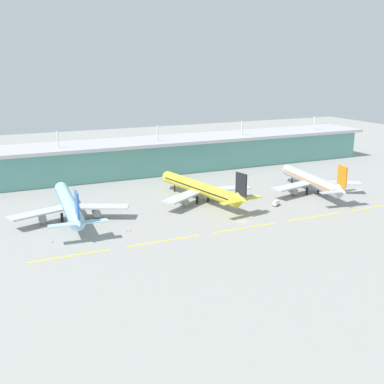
# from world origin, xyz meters

# --- Properties ---
(ground_plane) EXTENTS (600.00, 600.00, 0.00)m
(ground_plane) POSITION_xyz_m (0.00, 0.00, 0.00)
(ground_plane) COLOR gray
(terminal_building) EXTENTS (288.00, 34.00, 28.20)m
(terminal_building) POSITION_xyz_m (-0.00, 102.28, 9.80)
(terminal_building) COLOR #5B9E93
(terminal_building) RESTS_ON ground
(airliner_near) EXTENTS (48.69, 65.21, 18.90)m
(airliner_near) POSITION_xyz_m (-63.68, 31.61, 6.45)
(airliner_near) COLOR #9ED1EA
(airliner_near) RESTS_ON ground
(airliner_middle) EXTENTS (47.94, 65.04, 18.90)m
(airliner_middle) POSITION_xyz_m (-3.02, 32.75, 6.45)
(airliner_middle) COLOR yellow
(airliner_middle) RESTS_ON ground
(airliner_far) EXTENTS (48.30, 59.72, 18.90)m
(airliner_far) POSITION_xyz_m (53.43, 23.62, 6.44)
(airliner_far) COLOR #ADB2BC
(airliner_far) RESTS_ON ground
(taxiway_stripe_west) EXTENTS (28.00, 0.70, 0.04)m
(taxiway_stripe_west) POSITION_xyz_m (-71.00, -7.49, 0.02)
(taxiway_stripe_west) COLOR yellow
(taxiway_stripe_west) RESTS_ON ground
(taxiway_stripe_mid_west) EXTENTS (28.00, 0.70, 0.04)m
(taxiway_stripe_mid_west) POSITION_xyz_m (-37.00, -7.49, 0.02)
(taxiway_stripe_mid_west) COLOR yellow
(taxiway_stripe_mid_west) RESTS_ON ground
(taxiway_stripe_centre) EXTENTS (28.00, 0.70, 0.04)m
(taxiway_stripe_centre) POSITION_xyz_m (-3.00, -7.49, 0.02)
(taxiway_stripe_centre) COLOR yellow
(taxiway_stripe_centre) RESTS_ON ground
(taxiway_stripe_mid_east) EXTENTS (28.00, 0.70, 0.04)m
(taxiway_stripe_mid_east) POSITION_xyz_m (31.00, -7.49, 0.02)
(taxiway_stripe_mid_east) COLOR yellow
(taxiway_stripe_mid_east) RESTS_ON ground
(taxiway_stripe_east) EXTENTS (28.00, 0.70, 0.04)m
(taxiway_stripe_east) POSITION_xyz_m (65.00, -7.49, 0.02)
(taxiway_stripe_east) COLOR yellow
(taxiway_stripe_east) RESTS_ON ground
(baggage_cart) EXTENTS (4.01, 3.48, 2.48)m
(baggage_cart) POSITION_xyz_m (25.13, 12.63, 1.26)
(baggage_cart) COLOR silver
(baggage_cart) RESTS_ON ground
(safety_cone_left_wingtip) EXTENTS (0.56, 0.56, 0.70)m
(safety_cone_left_wingtip) POSITION_xyz_m (-45.00, 7.96, 0.35)
(safety_cone_left_wingtip) COLOR orange
(safety_cone_left_wingtip) RESTS_ON ground
(safety_cone_nose_front) EXTENTS (0.56, 0.56, 0.70)m
(safety_cone_nose_front) POSITION_xyz_m (-46.48, 7.09, 0.35)
(safety_cone_nose_front) COLOR orange
(safety_cone_nose_front) RESTS_ON ground
(safety_cone_right_wingtip) EXTENTS (0.56, 0.56, 0.70)m
(safety_cone_right_wingtip) POSITION_xyz_m (-74.39, 7.79, 0.35)
(safety_cone_right_wingtip) COLOR orange
(safety_cone_right_wingtip) RESTS_ON ground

